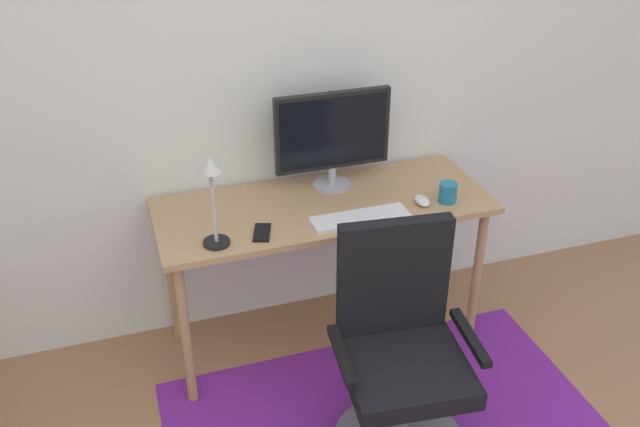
# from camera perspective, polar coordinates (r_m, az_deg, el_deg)

# --- Properties ---
(wall_back) EXTENTS (6.00, 0.10, 2.60)m
(wall_back) POSITION_cam_1_polar(r_m,az_deg,el_deg) (3.16, -5.62, 11.86)
(wall_back) COLOR white
(wall_back) RESTS_ON ground
(desk) EXTENTS (1.51, 0.59, 0.76)m
(desk) POSITION_cam_1_polar(r_m,az_deg,el_deg) (3.14, 0.32, -0.45)
(desk) COLOR tan
(desk) RESTS_ON ground
(monitor) EXTENTS (0.54, 0.18, 0.46)m
(monitor) POSITION_cam_1_polar(r_m,az_deg,el_deg) (3.14, 1.04, 6.60)
(monitor) COLOR #B2B2B7
(monitor) RESTS_ON desk
(keyboard) EXTENTS (0.43, 0.13, 0.02)m
(keyboard) POSITION_cam_1_polar(r_m,az_deg,el_deg) (2.97, 3.36, -0.38)
(keyboard) COLOR white
(keyboard) RESTS_ON desk
(computer_mouse) EXTENTS (0.06, 0.10, 0.03)m
(computer_mouse) POSITION_cam_1_polar(r_m,az_deg,el_deg) (3.12, 8.44, 1.06)
(computer_mouse) COLOR white
(computer_mouse) RESTS_ON desk
(coffee_cup) EXTENTS (0.08, 0.08, 0.09)m
(coffee_cup) POSITION_cam_1_polar(r_m,az_deg,el_deg) (3.15, 10.55, 1.72)
(coffee_cup) COLOR teal
(coffee_cup) RESTS_ON desk
(cell_phone) EXTENTS (0.11, 0.15, 0.01)m
(cell_phone) POSITION_cam_1_polar(r_m,az_deg,el_deg) (2.88, -4.83, -1.58)
(cell_phone) COLOR black
(cell_phone) RESTS_ON desk
(desk_lamp) EXTENTS (0.11, 0.11, 0.39)m
(desk_lamp) POSITION_cam_1_polar(r_m,az_deg,el_deg) (2.71, -8.95, 2.22)
(desk_lamp) COLOR black
(desk_lamp) RESTS_ON desk
(office_chair) EXTENTS (0.57, 0.54, 0.98)m
(office_chair) POSITION_cam_1_polar(r_m,az_deg,el_deg) (2.79, 6.63, -12.72)
(office_chair) COLOR slate
(office_chair) RESTS_ON ground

